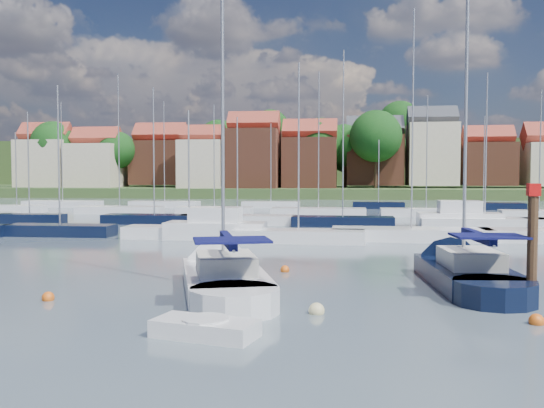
# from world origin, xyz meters

# --- Properties ---
(ground) EXTENTS (260.00, 260.00, 0.00)m
(ground) POSITION_xyz_m (0.00, 40.00, 0.00)
(ground) COLOR #4A5B65
(ground) RESTS_ON ground
(sailboat_centre) EXTENTS (6.23, 11.92, 15.66)m
(sailboat_centre) POSITION_xyz_m (-1.32, 2.91, 0.35)
(sailboat_centre) COLOR silver
(sailboat_centre) RESTS_ON ground
(sailboat_navy) EXTENTS (3.87, 11.44, 15.59)m
(sailboat_navy) POSITION_xyz_m (8.65, 5.40, 0.36)
(sailboat_navy) COLOR black
(sailboat_navy) RESTS_ON ground
(tender) EXTENTS (3.20, 2.05, 0.64)m
(tender) POSITION_xyz_m (-0.16, -4.92, 0.25)
(tender) COLOR silver
(tender) RESTS_ON ground
(timber_piling) EXTENTS (0.40, 0.40, 6.54)m
(timber_piling) POSITION_xyz_m (10.37, 0.79, 1.21)
(timber_piling) COLOR #4C331E
(timber_piling) RESTS_ON ground
(buoy_c) EXTENTS (0.45, 0.45, 0.45)m
(buoy_c) POSITION_xyz_m (-7.00, -0.82, 0.00)
(buoy_c) COLOR #D85914
(buoy_c) RESTS_ON ground
(buoy_d) EXTENTS (0.53, 0.53, 0.53)m
(buoy_d) POSITION_xyz_m (2.85, -1.68, 0.00)
(buoy_d) COLOR beige
(buoy_d) RESTS_ON ground
(buoy_e) EXTENTS (0.42, 0.42, 0.42)m
(buoy_e) POSITION_xyz_m (0.95, 6.58, 0.00)
(buoy_e) COLOR #D85914
(buoy_e) RESTS_ON ground
(buoy_f) EXTENTS (0.47, 0.47, 0.47)m
(buoy_f) POSITION_xyz_m (9.65, -2.25, 0.00)
(buoy_f) COLOR #D85914
(buoy_f) RESTS_ON ground
(marina_field) EXTENTS (79.62, 41.41, 15.93)m
(marina_field) POSITION_xyz_m (1.91, 35.15, 0.43)
(marina_field) COLOR silver
(marina_field) RESTS_ON ground
(far_shore_town) EXTENTS (212.46, 90.00, 22.27)m
(far_shore_town) POSITION_xyz_m (2.23, 132.67, 4.61)
(far_shore_town) COLOR #3D4A25
(far_shore_town) RESTS_ON ground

